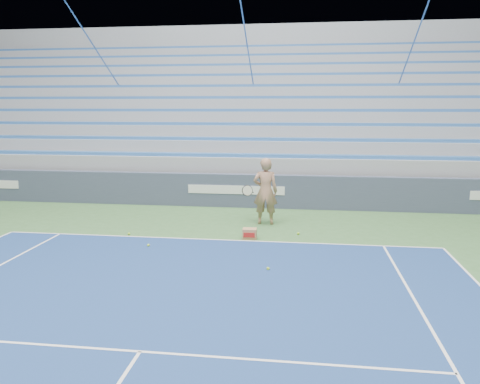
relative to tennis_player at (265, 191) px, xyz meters
name	(u,v)px	position (x,y,z in m)	size (l,w,h in m)	color
sponsor_barrier	(237,190)	(-1.12, 2.19, -0.40)	(30.00, 0.32, 1.10)	#3C455C
bleachers	(254,128)	(-1.13, 7.91, 1.41)	(31.00, 9.15, 7.30)	#989BA0
tennis_player	(265,191)	(0.00, 0.00, 0.00)	(0.95, 0.85, 1.89)	tan
ball_box	(250,234)	(-0.26, -1.56, -0.81)	(0.36, 0.28, 0.26)	#A57B50
tennis_ball_0	(298,233)	(0.95, -1.03, -0.91)	(0.07, 0.07, 0.07)	#AFDF2D
tennis_ball_1	(148,245)	(-2.59, -2.57, -0.91)	(0.07, 0.07, 0.07)	#AFDF2D
tennis_ball_2	(268,269)	(0.37, -3.82, -0.91)	(0.07, 0.07, 0.07)	#AFDF2D
tennis_ball_3	(129,234)	(-3.42, -1.64, -0.91)	(0.07, 0.07, 0.07)	#AFDF2D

